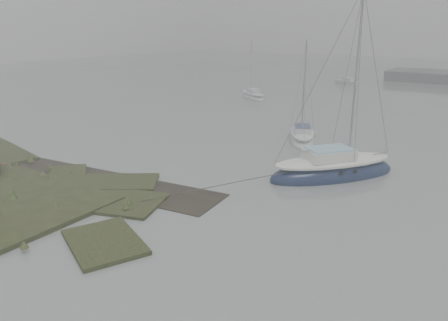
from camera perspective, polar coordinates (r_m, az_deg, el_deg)
ground at (r=43.25m, az=16.01°, el=5.87°), size 160.00×160.00×0.00m
sailboat_main at (r=25.04m, az=13.97°, el=-1.28°), size 6.64×7.51×10.71m
sailboat_white at (r=32.26m, az=10.14°, el=2.95°), size 4.02×5.65×7.66m
sailboat_far_a at (r=50.62m, az=3.79°, el=8.35°), size 5.02×4.29×7.08m
sailboat_far_c at (r=64.68m, az=15.77°, el=9.69°), size 4.73×3.24×6.38m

